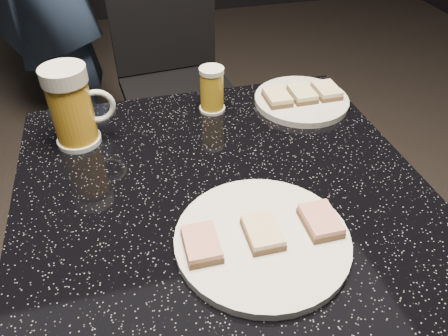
{
  "coord_description": "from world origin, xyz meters",
  "views": [
    {
      "loc": [
        -0.14,
        -0.54,
        1.25
      ],
      "look_at": [
        0.0,
        0.0,
        0.8
      ],
      "focal_mm": 35.0,
      "sensor_mm": 36.0,
      "label": 1
    }
  ],
  "objects_px": {
    "beer_mug": "(72,107)",
    "plate_large": "(262,240)",
    "plate_small": "(301,100)",
    "table": "(224,278)",
    "chair": "(175,75)",
    "beer_tumbler": "(212,90)"
  },
  "relations": [
    {
      "from": "beer_mug",
      "to": "plate_large",
      "type": "bearing_deg",
      "value": -52.21
    },
    {
      "from": "plate_small",
      "to": "beer_mug",
      "type": "relative_size",
      "value": 1.31
    },
    {
      "from": "table",
      "to": "chair",
      "type": "relative_size",
      "value": 0.87
    },
    {
      "from": "plate_large",
      "to": "table",
      "type": "relative_size",
      "value": 0.35
    },
    {
      "from": "beer_mug",
      "to": "chair",
      "type": "distance_m",
      "value": 0.85
    },
    {
      "from": "beer_tumbler",
      "to": "table",
      "type": "bearing_deg",
      "value": -98.97
    },
    {
      "from": "table",
      "to": "beer_tumbler",
      "type": "xyz_separation_m",
      "value": [
        0.04,
        0.26,
        0.29
      ]
    },
    {
      "from": "table",
      "to": "beer_mug",
      "type": "xyz_separation_m",
      "value": [
        -0.24,
        0.21,
        0.32
      ]
    },
    {
      "from": "plate_large",
      "to": "chair",
      "type": "height_order",
      "value": "chair"
    },
    {
      "from": "plate_large",
      "to": "beer_mug",
      "type": "xyz_separation_m",
      "value": [
        -0.26,
        0.34,
        0.07
      ]
    },
    {
      "from": "table",
      "to": "plate_large",
      "type": "bearing_deg",
      "value": -78.5
    },
    {
      "from": "plate_large",
      "to": "beer_mug",
      "type": "relative_size",
      "value": 1.66
    },
    {
      "from": "beer_tumbler",
      "to": "chair",
      "type": "height_order",
      "value": "chair"
    },
    {
      "from": "plate_small",
      "to": "table",
      "type": "relative_size",
      "value": 0.28
    },
    {
      "from": "plate_small",
      "to": "chair",
      "type": "height_order",
      "value": "chair"
    },
    {
      "from": "beer_tumbler",
      "to": "chair",
      "type": "bearing_deg",
      "value": 89.09
    },
    {
      "from": "plate_small",
      "to": "beer_tumbler",
      "type": "height_order",
      "value": "beer_tumbler"
    },
    {
      "from": "plate_large",
      "to": "beer_tumbler",
      "type": "height_order",
      "value": "beer_tumbler"
    },
    {
      "from": "plate_large",
      "to": "beer_tumbler",
      "type": "relative_size",
      "value": 2.67
    },
    {
      "from": "chair",
      "to": "plate_large",
      "type": "bearing_deg",
      "value": -91.41
    },
    {
      "from": "plate_large",
      "to": "plate_small",
      "type": "height_order",
      "value": "same"
    },
    {
      "from": "beer_mug",
      "to": "beer_tumbler",
      "type": "relative_size",
      "value": 1.61
    }
  ]
}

